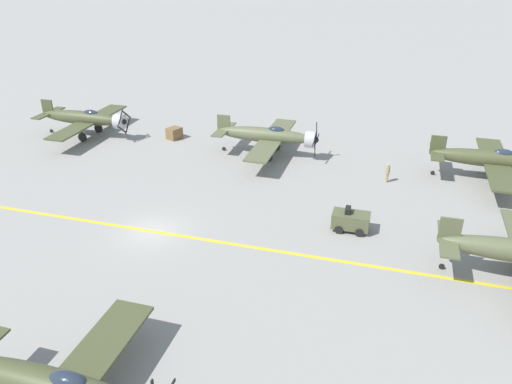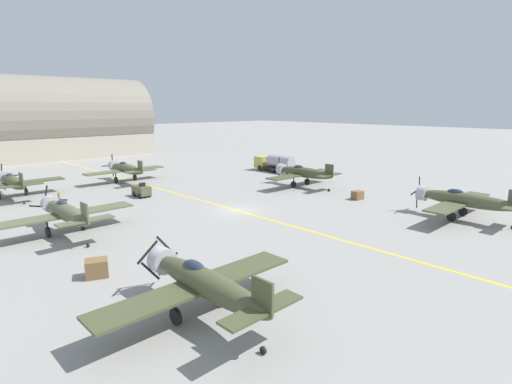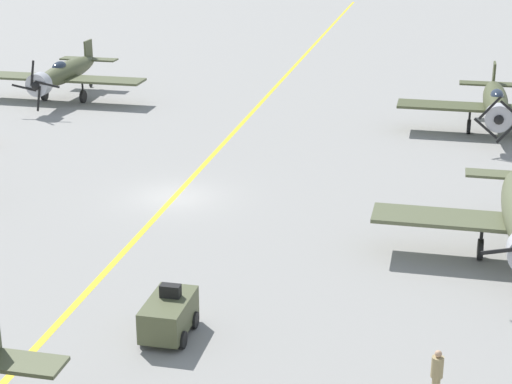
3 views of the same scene
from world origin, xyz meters
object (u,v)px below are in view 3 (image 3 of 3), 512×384
ground_crew_walking (437,373)px  airplane_near_right (64,73)px  tow_tractor (169,315)px  airplane_near_left (496,102)px

ground_crew_walking → airplane_near_right: bearing=-51.0°
tow_tractor → airplane_near_right: bearing=-60.1°
airplane_near_right → tow_tractor: bearing=125.5°
airplane_near_left → tow_tractor: (11.86, 29.08, -1.22)m
airplane_near_left → tow_tractor: bearing=74.6°
airplane_near_right → tow_tractor: 36.38m
airplane_near_right → ground_crew_walking: bearing=134.6°
airplane_near_right → ground_crew_walking: (-27.17, 33.56, -1.09)m
airplane_near_left → tow_tractor: airplane_near_left is taller
airplane_near_left → ground_crew_walking: size_ratio=7.11×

